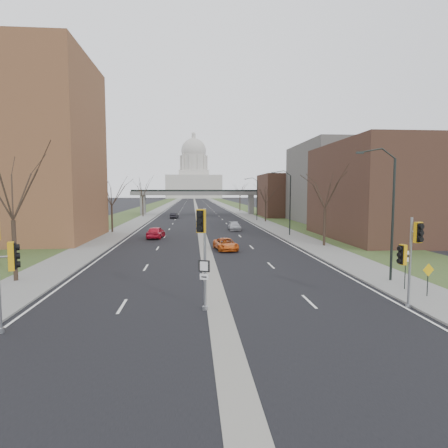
{
  "coord_description": "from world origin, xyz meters",
  "views": [
    {
      "loc": [
        -1.29,
        -17.43,
        6.0
      ],
      "look_at": [
        0.9,
        8.59,
        3.72
      ],
      "focal_mm": 30.0,
      "sensor_mm": 36.0,
      "label": 1
    }
  ],
  "objects": [
    {
      "name": "grass_verge_right",
      "position": [
        18.0,
        150.0,
        0.05
      ],
      "size": [
        8.0,
        600.0,
        0.1
      ],
      "primitive_type": "cube",
      "color": "#2A431F",
      "rests_on": "ground"
    },
    {
      "name": "ground",
      "position": [
        0.0,
        0.0,
        0.0
      ],
      "size": [
        700.0,
        700.0,
        0.0
      ],
      "primitive_type": "plane",
      "color": "black",
      "rests_on": "ground"
    },
    {
      "name": "warning_sign",
      "position": [
        11.86,
        2.19,
        1.33
      ],
      "size": [
        0.72,
        0.14,
        1.86
      ],
      "rotation": [
        0.0,
        0.0,
        0.15
      ],
      "color": "black",
      "rests_on": "sidewalk_right"
    },
    {
      "name": "tree_left_c",
      "position": [
        -13.0,
        72.0,
        7.04
      ],
      "size": [
        7.65,
        7.65,
        9.99
      ],
      "color": "#382B21",
      "rests_on": "sidewalk_left"
    },
    {
      "name": "car_left_near",
      "position": [
        -6.03,
        30.91,
        0.76
      ],
      "size": [
        2.32,
        4.65,
        1.52
      ],
      "primitive_type": "imported",
      "rotation": [
        0.0,
        0.0,
        3.02
      ],
      "color": "red",
      "rests_on": "ground"
    },
    {
      "name": "commercial_block_far",
      "position": [
        22.0,
        70.0,
        5.0
      ],
      "size": [
        14.0,
        14.0,
        10.0
      ],
      "primitive_type": "cube",
      "color": "#462D21",
      "rests_on": "ground"
    },
    {
      "name": "median_strip",
      "position": [
        0.0,
        150.0,
        0.0
      ],
      "size": [
        1.2,
        600.0,
        0.02
      ],
      "primitive_type": "cube",
      "color": "gray",
      "rests_on": "ground"
    },
    {
      "name": "signal_pole_median",
      "position": [
        -0.8,
        0.83,
        3.6
      ],
      "size": [
        0.74,
        0.86,
        5.17
      ],
      "rotation": [
        0.0,
        0.0,
        -0.39
      ],
      "color": "gray",
      "rests_on": "ground"
    },
    {
      "name": "tree_left_b",
      "position": [
        -13.0,
        38.0,
        6.23
      ],
      "size": [
        6.75,
        6.75,
        8.81
      ],
      "color": "#382B21",
      "rests_on": "sidewalk_left"
    },
    {
      "name": "streetlight_far",
      "position": [
        10.99,
        58.0,
        6.95
      ],
      "size": [
        2.61,
        0.2,
        8.7
      ],
      "color": "black",
      "rests_on": "sidewalk_right"
    },
    {
      "name": "car_right_mid",
      "position": [
        5.15,
        39.78,
        0.63
      ],
      "size": [
        1.84,
        4.36,
        1.25
      ],
      "primitive_type": "imported",
      "rotation": [
        0.0,
        0.0,
        -0.02
      ],
      "color": "#AEB0B6",
      "rests_on": "ground"
    },
    {
      "name": "sidewalk_right",
      "position": [
        12.0,
        150.0,
        0.06
      ],
      "size": [
        4.0,
        600.0,
        0.12
      ],
      "primitive_type": "cube",
      "color": "gray",
      "rests_on": "ground"
    },
    {
      "name": "commercial_block_mid",
      "position": [
        28.0,
        52.0,
        7.5
      ],
      "size": [
        18.0,
        22.0,
        15.0
      ],
      "primitive_type": "cube",
      "color": "#615E59",
      "rests_on": "ground"
    },
    {
      "name": "tree_right_a",
      "position": [
        13.0,
        22.0,
        6.64
      ],
      "size": [
        7.2,
        7.2,
        9.4
      ],
      "color": "#382B21",
      "rests_on": "sidewalk_right"
    },
    {
      "name": "capitol",
      "position": [
        0.0,
        320.0,
        18.6
      ],
      "size": [
        48.0,
        42.0,
        55.75
      ],
      "color": "beige",
      "rests_on": "ground"
    },
    {
      "name": "grass_verge_left",
      "position": [
        -18.0,
        150.0,
        0.05
      ],
      "size": [
        8.0,
        600.0,
        0.1
      ],
      "primitive_type": "cube",
      "color": "#2A431F",
      "rests_on": "ground"
    },
    {
      "name": "speed_limit_sign",
      "position": [
        11.44,
        3.73,
        1.73
      ],
      "size": [
        0.48,
        0.22,
        2.34
      ],
      "rotation": [
        0.0,
        0.0,
        -0.4
      ],
      "color": "black",
      "rests_on": "sidewalk_right"
    },
    {
      "name": "car_left_far",
      "position": [
        -5.37,
        66.32,
        0.64
      ],
      "size": [
        1.85,
        4.03,
        1.28
      ],
      "primitive_type": "imported",
      "rotation": [
        0.0,
        0.0,
        3.01
      ],
      "color": "black",
      "rests_on": "ground"
    },
    {
      "name": "commercial_block_near",
      "position": [
        24.0,
        28.0,
        6.0
      ],
      "size": [
        16.0,
        20.0,
        12.0
      ],
      "primitive_type": "cube",
      "color": "#462D21",
      "rests_on": "ground"
    },
    {
      "name": "tree_left_a",
      "position": [
        -13.0,
        8.0,
        6.64
      ],
      "size": [
        7.2,
        7.2,
        9.4
      ],
      "color": "#382B21",
      "rests_on": "sidewalk_left"
    },
    {
      "name": "pedestrian_bridge",
      "position": [
        0.0,
        80.0,
        4.84
      ],
      "size": [
        34.0,
        3.0,
        6.45
      ],
      "color": "slate",
      "rests_on": "ground"
    },
    {
      "name": "tree_right_c",
      "position": [
        13.0,
        95.0,
        7.04
      ],
      "size": [
        7.65,
        7.65,
        9.99
      ],
      "color": "#382B21",
      "rests_on": "sidewalk_right"
    },
    {
      "name": "signal_pole_right",
      "position": [
        9.66,
        0.4,
        3.07
      ],
      "size": [
        0.95,
        0.8,
        4.69
      ],
      "rotation": [
        0.0,
        0.0,
        0.17
      ],
      "color": "gray",
      "rests_on": "ground"
    },
    {
      "name": "sidewalk_left",
      "position": [
        -12.0,
        150.0,
        0.06
      ],
      "size": [
        4.0,
        600.0,
        0.12
      ],
      "primitive_type": "cube",
      "color": "gray",
      "rests_on": "ground"
    },
    {
      "name": "road_surface",
      "position": [
        0.0,
        150.0,
        0.01
      ],
      "size": [
        20.0,
        600.0,
        0.01
      ],
      "primitive_type": "cube",
      "color": "black",
      "rests_on": "ground"
    },
    {
      "name": "car_right_near",
      "position": [
        2.06,
        20.39,
        0.61
      ],
      "size": [
        2.54,
        4.59,
        1.22
      ],
      "primitive_type": "imported",
      "rotation": [
        0.0,
        0.0,
        0.12
      ],
      "color": "#CE5916",
      "rests_on": "ground"
    },
    {
      "name": "streetlight_mid",
      "position": [
        10.99,
        32.0,
        6.95
      ],
      "size": [
        2.61,
        0.2,
        8.7
      ],
      "color": "black",
      "rests_on": "sidewalk_right"
    },
    {
      "name": "streetlight_near",
      "position": [
        10.99,
        6.0,
        6.95
      ],
      "size": [
        2.61,
        0.2,
        8.7
      ],
      "color": "black",
      "rests_on": "sidewalk_right"
    },
    {
      "name": "tree_right_b",
      "position": [
        13.0,
        55.0,
        5.82
      ],
      "size": [
        6.3,
        6.3,
        8.22
      ],
      "color": "#382B21",
      "rests_on": "sidewalk_right"
    },
    {
      "name": "signal_pole_left",
      "position": [
        -9.2,
        -1.39,
        3.58
      ],
      "size": [
        0.92,
        1.23,
        5.48
      ],
      "rotation": [
        0.0,
        0.0,
        0.35
      ],
      "color": "gray",
      "rests_on": "ground"
    }
  ]
}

